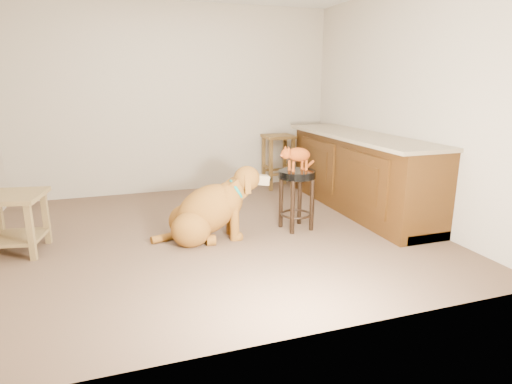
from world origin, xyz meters
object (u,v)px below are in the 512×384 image
object	(u,v)px
padded_stool	(297,188)
wood_stool	(278,160)
golden_retriever	(209,211)
side_table	(13,214)
tabby_kitten	(296,155)

from	to	relation	value
padded_stool	wood_stool	bearing A→B (deg)	74.47
wood_stool	golden_retriever	bearing A→B (deg)	-128.87
wood_stool	side_table	bearing A→B (deg)	-153.91
side_table	golden_retriever	xyz separation A→B (m)	(1.78, -0.23, -0.08)
wood_stool	padded_stool	bearing A→B (deg)	-105.53
wood_stool	tabby_kitten	bearing A→B (deg)	-105.85
side_table	tabby_kitten	size ratio (longest dim) A/B	1.36
padded_stool	golden_retriever	bearing A→B (deg)	-179.54
padded_stool	tabby_kitten	bearing A→B (deg)	-177.49
wood_stool	tabby_kitten	distance (m)	1.92
golden_retriever	side_table	bearing A→B (deg)	176.16
padded_stool	golden_retriever	distance (m)	0.98
side_table	tabby_kitten	world-z (taller)	tabby_kitten
padded_stool	side_table	distance (m)	2.75
padded_stool	tabby_kitten	xyz separation A→B (m)	(-0.01, -0.00, 0.35)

